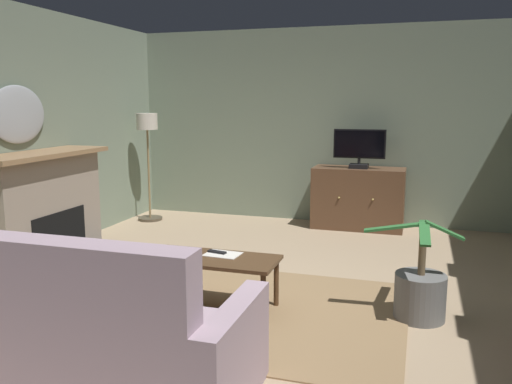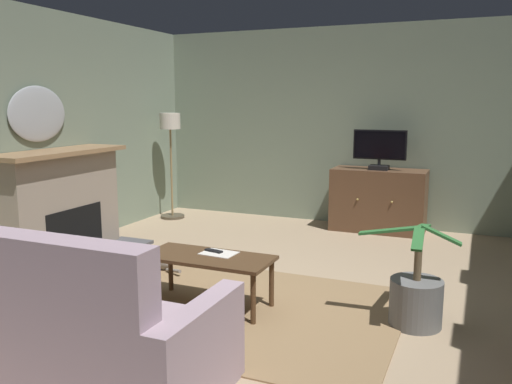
{
  "view_description": "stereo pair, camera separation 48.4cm",
  "coord_description": "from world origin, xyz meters",
  "px_view_note": "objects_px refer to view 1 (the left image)",
  "views": [
    {
      "loc": [
        1.28,
        -4.22,
        1.77
      ],
      "look_at": [
        -0.15,
        0.34,
        0.95
      ],
      "focal_mm": 37.16,
      "sensor_mm": 36.0,
      "label": 1
    },
    {
      "loc": [
        1.73,
        -4.05,
        1.77
      ],
      "look_at": [
        -0.15,
        0.34,
        0.95
      ],
      "focal_mm": 37.16,
      "sensor_mm": 36.0,
      "label": 2
    }
  ],
  "objects_px": {
    "coffee_table": "(213,263)",
    "cat": "(151,263)",
    "folded_newspaper": "(223,254)",
    "potted_plant_on_hearth_side": "(420,293)",
    "wall_mirror_oval": "(18,115)",
    "tv_cabinet": "(358,200)",
    "floor_lamp": "(148,142)",
    "tv_remote": "(217,252)",
    "sofa_floral": "(117,344)",
    "fireplace": "(43,210)",
    "television": "(359,148)"
  },
  "relations": [
    {
      "from": "sofa_floral",
      "to": "potted_plant_on_hearth_side",
      "type": "bearing_deg",
      "value": 45.56
    },
    {
      "from": "cat",
      "to": "floor_lamp",
      "type": "bearing_deg",
      "value": 118.82
    },
    {
      "from": "tv_remote",
      "to": "sofa_floral",
      "type": "height_order",
      "value": "sofa_floral"
    },
    {
      "from": "coffee_table",
      "to": "sofa_floral",
      "type": "relative_size",
      "value": 0.7
    },
    {
      "from": "tv_cabinet",
      "to": "floor_lamp",
      "type": "height_order",
      "value": "floor_lamp"
    },
    {
      "from": "tv_remote",
      "to": "sofa_floral",
      "type": "distance_m",
      "value": 1.58
    },
    {
      "from": "coffee_table",
      "to": "cat",
      "type": "relative_size",
      "value": 1.86
    },
    {
      "from": "sofa_floral",
      "to": "floor_lamp",
      "type": "xyz_separation_m",
      "value": [
        -2.17,
        4.4,
        0.85
      ]
    },
    {
      "from": "wall_mirror_oval",
      "to": "television",
      "type": "distance_m",
      "value": 4.28
    },
    {
      "from": "wall_mirror_oval",
      "to": "cat",
      "type": "relative_size",
      "value": 1.4
    },
    {
      "from": "tv_remote",
      "to": "sofa_floral",
      "type": "bearing_deg",
      "value": -79.62
    },
    {
      "from": "sofa_floral",
      "to": "television",
      "type": "bearing_deg",
      "value": 79.63
    },
    {
      "from": "wall_mirror_oval",
      "to": "folded_newspaper",
      "type": "distance_m",
      "value": 2.89
    },
    {
      "from": "television",
      "to": "potted_plant_on_hearth_side",
      "type": "bearing_deg",
      "value": -74.03
    },
    {
      "from": "potted_plant_on_hearth_side",
      "to": "floor_lamp",
      "type": "xyz_separation_m",
      "value": [
        -3.9,
        2.64,
        0.96
      ]
    },
    {
      "from": "television",
      "to": "cat",
      "type": "bearing_deg",
      "value": -125.56
    },
    {
      "from": "floor_lamp",
      "to": "coffee_table",
      "type": "bearing_deg",
      "value": -53.15
    },
    {
      "from": "fireplace",
      "to": "coffee_table",
      "type": "relative_size",
      "value": 1.57
    },
    {
      "from": "television",
      "to": "tv_remote",
      "type": "bearing_deg",
      "value": -104.85
    },
    {
      "from": "wall_mirror_oval",
      "to": "folded_newspaper",
      "type": "relative_size",
      "value": 2.79
    },
    {
      "from": "folded_newspaper",
      "to": "sofa_floral",
      "type": "bearing_deg",
      "value": -89.12
    },
    {
      "from": "sofa_floral",
      "to": "floor_lamp",
      "type": "bearing_deg",
      "value": 116.3
    },
    {
      "from": "television",
      "to": "coffee_table",
      "type": "xyz_separation_m",
      "value": [
        -0.84,
        -3.3,
        -0.74
      ]
    },
    {
      "from": "tv_cabinet",
      "to": "potted_plant_on_hearth_side",
      "type": "distance_m",
      "value": 3.17
    },
    {
      "from": "fireplace",
      "to": "tv_cabinet",
      "type": "relative_size",
      "value": 1.4
    },
    {
      "from": "tv_cabinet",
      "to": "folded_newspaper",
      "type": "distance_m",
      "value": 3.35
    },
    {
      "from": "folded_newspaper",
      "to": "cat",
      "type": "distance_m",
      "value": 1.28
    },
    {
      "from": "folded_newspaper",
      "to": "floor_lamp",
      "type": "distance_m",
      "value": 3.7
    },
    {
      "from": "wall_mirror_oval",
      "to": "tv_remote",
      "type": "height_order",
      "value": "wall_mirror_oval"
    },
    {
      "from": "coffee_table",
      "to": "sofa_floral",
      "type": "height_order",
      "value": "sofa_floral"
    },
    {
      "from": "tv_remote",
      "to": "folded_newspaper",
      "type": "relative_size",
      "value": 0.57
    },
    {
      "from": "floor_lamp",
      "to": "tv_remote",
      "type": "bearing_deg",
      "value": -52.12
    },
    {
      "from": "coffee_table",
      "to": "tv_cabinet",
      "type": "bearing_deg",
      "value": 75.97
    },
    {
      "from": "potted_plant_on_hearth_side",
      "to": "cat",
      "type": "distance_m",
      "value": 2.73
    },
    {
      "from": "wall_mirror_oval",
      "to": "folded_newspaper",
      "type": "xyz_separation_m",
      "value": [
        2.57,
        -0.6,
        -1.16
      ]
    },
    {
      "from": "tv_cabinet",
      "to": "tv_remote",
      "type": "height_order",
      "value": "tv_cabinet"
    },
    {
      "from": "folded_newspaper",
      "to": "cat",
      "type": "xyz_separation_m",
      "value": [
        -1.05,
        0.64,
        -0.37
      ]
    },
    {
      "from": "folded_newspaper",
      "to": "sofa_floral",
      "type": "xyz_separation_m",
      "value": [
        -0.09,
        -1.56,
        -0.13
      ]
    },
    {
      "from": "folded_newspaper",
      "to": "potted_plant_on_hearth_side",
      "type": "distance_m",
      "value": 1.67
    },
    {
      "from": "television",
      "to": "folded_newspaper",
      "type": "distance_m",
      "value": 3.37
    },
    {
      "from": "sofa_floral",
      "to": "wall_mirror_oval",
      "type": "bearing_deg",
      "value": 139.13
    },
    {
      "from": "floor_lamp",
      "to": "tv_cabinet",
      "type": "bearing_deg",
      "value": 7.71
    },
    {
      "from": "tv_cabinet",
      "to": "cat",
      "type": "relative_size",
      "value": 2.09
    },
    {
      "from": "tv_cabinet",
      "to": "potted_plant_on_hearth_side",
      "type": "height_order",
      "value": "tv_cabinet"
    },
    {
      "from": "cat",
      "to": "floor_lamp",
      "type": "height_order",
      "value": "floor_lamp"
    },
    {
      "from": "tv_cabinet",
      "to": "wall_mirror_oval",
      "type": "bearing_deg",
      "value": -141.67
    },
    {
      "from": "folded_newspaper",
      "to": "sofa_floral",
      "type": "distance_m",
      "value": 1.56
    },
    {
      "from": "wall_mirror_oval",
      "to": "sofa_floral",
      "type": "xyz_separation_m",
      "value": [
        2.49,
        -2.15,
        -1.29
      ]
    },
    {
      "from": "wall_mirror_oval",
      "to": "floor_lamp",
      "type": "xyz_separation_m",
      "value": [
        0.32,
        2.24,
        -0.44
      ]
    },
    {
      "from": "folded_newspaper",
      "to": "cat",
      "type": "relative_size",
      "value": 0.5
    }
  ]
}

